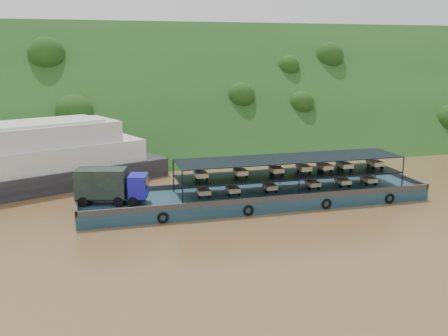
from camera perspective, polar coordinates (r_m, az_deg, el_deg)
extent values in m
plane|color=brown|center=(50.47, 3.09, -4.15)|extent=(160.00, 160.00, 0.00)
cube|color=#183714|center=(84.48, -4.57, 2.84)|extent=(140.00, 39.60, 39.60)
cube|color=#123140|center=(50.50, 3.73, -3.44)|extent=(35.00, 7.00, 1.20)
cube|color=#592D19|center=(53.38, 2.57, -1.57)|extent=(35.00, 0.20, 0.50)
cube|color=#592D19|center=(47.19, 5.08, -3.57)|extent=(35.00, 0.20, 0.50)
cube|color=#592D19|center=(58.14, 20.20, -1.15)|extent=(0.20, 7.00, 0.50)
cube|color=#592D19|center=(47.73, -16.48, -3.88)|extent=(0.20, 7.00, 0.50)
torus|color=black|center=(44.97, -6.98, -5.67)|extent=(1.06, 0.26, 1.06)
torus|color=black|center=(46.69, 2.81, -4.88)|extent=(1.06, 0.26, 1.06)
torus|color=black|center=(49.65, 11.65, -4.04)|extent=(1.06, 0.26, 1.06)
torus|color=black|center=(53.10, 18.43, -3.33)|extent=(1.06, 0.26, 1.06)
cylinder|color=black|center=(47.27, -15.81, -3.72)|extent=(1.00, 0.56, 0.95)
cylinder|color=black|center=(49.11, -15.21, -3.05)|extent=(1.00, 0.56, 0.95)
cylinder|color=black|center=(46.53, -11.98, -3.77)|extent=(1.00, 0.56, 0.95)
cylinder|color=black|center=(48.40, -11.52, -3.09)|extent=(1.00, 0.56, 0.95)
cylinder|color=black|center=(46.28, -10.37, -3.79)|extent=(1.00, 0.56, 0.95)
cylinder|color=black|center=(48.16, -9.97, -3.10)|extent=(1.00, 0.56, 0.95)
cube|color=black|center=(47.58, -12.65, -3.25)|extent=(6.74, 3.64, 0.19)
cube|color=#1A17A1|center=(46.83, -9.77, -2.00)|extent=(2.13, 2.60, 2.08)
cube|color=black|center=(46.61, -8.81, -1.55)|extent=(0.53, 1.84, 0.85)
cube|color=black|center=(47.43, -13.85, -1.65)|extent=(4.96, 3.34, 2.65)
cube|color=black|center=(51.12, 7.48, -0.69)|extent=(23.00, 5.00, 0.12)
cube|color=black|center=(50.76, 7.54, 1.10)|extent=(23.00, 5.00, 0.08)
cylinder|color=black|center=(45.59, -4.77, -2.33)|extent=(0.12, 0.12, 3.30)
cylinder|color=black|center=(50.36, -5.81, -0.87)|extent=(0.12, 0.12, 3.30)
cylinder|color=black|center=(48.90, 8.60, -1.38)|extent=(0.12, 0.12, 3.30)
cylinder|color=black|center=(53.37, 6.46, -0.09)|extent=(0.12, 0.12, 3.30)
cylinder|color=black|center=(54.48, 19.75, -0.52)|extent=(0.12, 0.12, 3.30)
cylinder|color=black|center=(58.53, 16.99, 0.58)|extent=(0.12, 0.12, 3.30)
cylinder|color=black|center=(49.78, -2.72, -2.64)|extent=(0.12, 0.52, 0.52)
cylinder|color=black|center=(47.99, -2.83, -3.24)|extent=(0.14, 0.52, 0.52)
cylinder|color=black|center=(48.20, -1.67, -3.16)|extent=(0.14, 0.52, 0.52)
cube|color=beige|center=(48.33, -2.35, -2.70)|extent=(1.15, 1.50, 0.44)
cube|color=#B7170C|center=(49.36, -2.65, -2.15)|extent=(0.55, 0.80, 0.80)
cube|color=#B7170C|center=(49.04, -2.60, -1.64)|extent=(0.50, 0.10, 0.10)
cylinder|color=black|center=(50.48, 0.57, -2.40)|extent=(0.12, 0.52, 0.52)
cylinder|color=black|center=(48.68, 0.58, -2.99)|extent=(0.14, 0.52, 0.52)
cylinder|color=black|center=(48.95, 1.71, -2.90)|extent=(0.14, 0.52, 0.52)
cube|color=#C5BC8B|center=(49.04, 1.03, -2.45)|extent=(1.15, 1.50, 0.44)
cube|color=#A80F0B|center=(50.06, 0.67, -1.92)|extent=(0.55, 0.80, 0.80)
cube|color=#A80F0B|center=(49.75, 0.73, -1.42)|extent=(0.50, 0.10, 0.10)
cylinder|color=black|center=(51.63, 4.72, -2.09)|extent=(0.12, 0.52, 0.52)
cylinder|color=black|center=(49.83, 4.88, -2.65)|extent=(0.14, 0.52, 0.52)
cylinder|color=black|center=(50.18, 5.96, -2.57)|extent=(0.14, 0.52, 0.52)
cube|color=#C2B289|center=(50.23, 5.29, -2.13)|extent=(1.15, 1.50, 0.44)
cube|color=red|center=(51.22, 4.85, -1.62)|extent=(0.55, 0.80, 0.80)
cube|color=red|center=(50.92, 4.93, -1.13)|extent=(0.50, 0.10, 0.10)
cylinder|color=black|center=(53.36, 9.46, -1.73)|extent=(0.12, 0.52, 0.52)
cylinder|color=black|center=(51.58, 9.78, -2.26)|extent=(0.14, 0.52, 0.52)
cylinder|color=black|center=(52.00, 10.78, -2.17)|extent=(0.14, 0.52, 0.52)
cube|color=#CCB490|center=(52.01, 10.13, -1.76)|extent=(1.15, 1.50, 0.44)
cube|color=#B10C0B|center=(52.97, 9.61, -1.26)|extent=(0.55, 0.80, 0.80)
cube|color=#B10C0B|center=(52.68, 9.72, -0.79)|extent=(0.50, 0.10, 0.10)
cylinder|color=black|center=(54.87, 12.75, -1.47)|extent=(0.12, 0.52, 0.52)
cylinder|color=black|center=(53.11, 13.17, -1.97)|extent=(0.14, 0.52, 0.52)
cylinder|color=black|center=(53.58, 14.12, -1.89)|extent=(0.14, 0.52, 0.52)
cube|color=beige|center=(53.55, 13.49, -1.49)|extent=(1.15, 1.50, 0.44)
cube|color=red|center=(54.49, 12.93, -1.01)|extent=(0.55, 0.80, 0.80)
cube|color=red|center=(54.20, 13.05, -0.55)|extent=(0.50, 0.10, 0.10)
cylinder|color=black|center=(56.35, 15.51, -1.24)|extent=(0.12, 0.52, 0.52)
cylinder|color=black|center=(54.60, 16.01, -1.73)|extent=(0.14, 0.52, 0.52)
cylinder|color=black|center=(55.12, 16.90, -1.65)|extent=(0.14, 0.52, 0.52)
cube|color=beige|center=(55.06, 16.29, -1.26)|extent=(1.15, 1.50, 0.44)
cube|color=red|center=(55.97, 15.69, -0.80)|extent=(0.55, 0.80, 0.80)
cube|color=red|center=(55.69, 15.83, -0.35)|extent=(0.50, 0.10, 0.10)
cylinder|color=black|center=(49.29, -3.02, -0.73)|extent=(0.12, 0.52, 0.52)
cylinder|color=black|center=(47.48, -3.15, -1.27)|extent=(0.14, 0.52, 0.52)
cylinder|color=black|center=(47.69, -1.98, -1.19)|extent=(0.14, 0.52, 0.52)
cube|color=beige|center=(47.84, -2.66, -0.74)|extent=(1.15, 1.50, 0.44)
cube|color=#1A359C|center=(48.89, -2.95, -0.22)|extent=(0.55, 0.80, 0.80)
cube|color=#1A359C|center=(48.58, -2.91, 0.30)|extent=(0.50, 0.10, 0.10)
cylinder|color=black|center=(50.25, 1.41, -0.45)|extent=(0.12, 0.52, 0.52)
cylinder|color=black|center=(48.44, 1.45, -0.97)|extent=(0.14, 0.52, 0.52)
cylinder|color=black|center=(48.73, 2.58, -0.89)|extent=(0.14, 0.52, 0.52)
cube|color=beige|center=(48.82, 1.90, -0.45)|extent=(1.15, 1.50, 0.44)
cube|color=#194696|center=(49.85, 1.51, 0.05)|extent=(0.55, 0.80, 0.80)
cube|color=#194696|center=(49.56, 1.58, 0.57)|extent=(0.50, 0.10, 0.10)
cylinder|color=black|center=(51.42, 5.42, -0.19)|extent=(0.12, 0.52, 0.52)
cylinder|color=black|center=(49.61, 5.61, -0.69)|extent=(0.14, 0.52, 0.52)
cylinder|color=black|center=(49.97, 6.68, -0.61)|extent=(0.14, 0.52, 0.52)
cube|color=#CAB88E|center=(50.03, 6.01, -0.18)|extent=(1.15, 1.50, 0.44)
cube|color=red|center=(51.03, 5.55, 0.30)|extent=(0.55, 0.80, 0.80)
cube|color=red|center=(50.74, 5.64, 0.80)|extent=(0.50, 0.10, 0.10)
cylinder|color=black|center=(52.53, 8.48, 0.00)|extent=(0.12, 0.52, 0.52)
cylinder|color=black|center=(50.73, 8.77, -0.47)|extent=(0.14, 0.52, 0.52)
cylinder|color=black|center=(51.14, 9.80, -0.40)|extent=(0.14, 0.52, 0.52)
cube|color=beige|center=(51.17, 9.14, 0.02)|extent=(1.15, 1.50, 0.44)
cube|color=#BDB685|center=(52.15, 8.63, 0.49)|extent=(0.55, 0.80, 0.80)
cube|color=#BDB685|center=(51.87, 8.74, 0.98)|extent=(0.50, 0.10, 0.10)
cylinder|color=black|center=(54.52, 12.93, 0.29)|extent=(0.12, 0.52, 0.52)
cylinder|color=black|center=(52.74, 13.36, -0.16)|extent=(0.14, 0.52, 0.52)
cylinder|color=black|center=(53.22, 14.31, -0.09)|extent=(0.14, 0.52, 0.52)
cube|color=beige|center=(53.21, 13.68, 0.32)|extent=(1.15, 1.50, 0.44)
cube|color=navy|center=(54.15, 13.11, 0.76)|extent=(0.55, 0.80, 0.80)
cube|color=navy|center=(53.88, 13.23, 1.24)|extent=(0.50, 0.10, 0.10)
cylinder|color=black|center=(56.29, 16.19, 0.50)|extent=(0.12, 0.52, 0.52)
cylinder|color=black|center=(54.54, 16.71, 0.07)|extent=(0.14, 0.52, 0.52)
cylinder|color=black|center=(55.07, 17.59, 0.13)|extent=(0.14, 0.52, 0.52)
cube|color=beige|center=(55.02, 16.98, 0.53)|extent=(1.15, 1.50, 0.44)
cube|color=beige|center=(55.94, 16.38, 0.96)|extent=(0.55, 0.80, 0.80)
cube|color=beige|center=(55.67, 16.52, 1.42)|extent=(0.50, 0.10, 0.10)
cylinder|color=black|center=(53.51, 10.80, 0.15)|extent=(0.12, 0.52, 0.52)
cylinder|color=black|center=(51.72, 11.16, -0.31)|extent=(0.14, 0.52, 0.52)
cylinder|color=black|center=(52.16, 12.15, -0.24)|extent=(0.14, 0.52, 0.52)
cube|color=beige|center=(52.17, 11.50, 0.18)|extent=(1.15, 1.50, 0.44)
cube|color=#BDB685|center=(53.13, 10.96, 0.63)|extent=(0.55, 0.80, 0.80)
cube|color=#BDB685|center=(52.85, 11.08, 1.12)|extent=(0.50, 0.10, 0.10)
cube|color=black|center=(59.50, -24.07, -1.53)|extent=(37.47, 22.50, 2.20)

